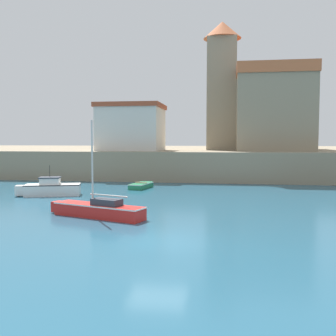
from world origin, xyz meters
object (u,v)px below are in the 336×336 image
object	(u,v)px
sailboat_red_0	(98,209)
motorboat_white_4	(51,188)
harbor_shed_mid_row	(132,127)
dinghy_green_3	(142,185)
church	(263,108)

from	to	relation	value
sailboat_red_0	motorboat_white_4	distance (m)	9.96
harbor_shed_mid_row	motorboat_white_4	bearing A→B (deg)	-99.51
dinghy_green_3	harbor_shed_mid_row	world-z (taller)	harbor_shed_mid_row
church	harbor_shed_mid_row	distance (m)	16.54
dinghy_green_3	church	bearing A→B (deg)	53.37
church	dinghy_green_3	bearing A→B (deg)	-126.63
sailboat_red_0	harbor_shed_mid_row	bearing A→B (deg)	99.24
sailboat_red_0	church	bearing A→B (deg)	68.57
church	harbor_shed_mid_row	xyz separation A→B (m)	(-15.24, -5.94, -2.49)
dinghy_green_3	church	size ratio (longest dim) A/B	0.21
harbor_shed_mid_row	church	bearing A→B (deg)	21.31
sailboat_red_0	church	world-z (taller)	church
motorboat_white_4	church	size ratio (longest dim) A/B	0.29
motorboat_white_4	church	bearing A→B (deg)	50.36
church	sailboat_red_0	bearing A→B (deg)	-111.43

